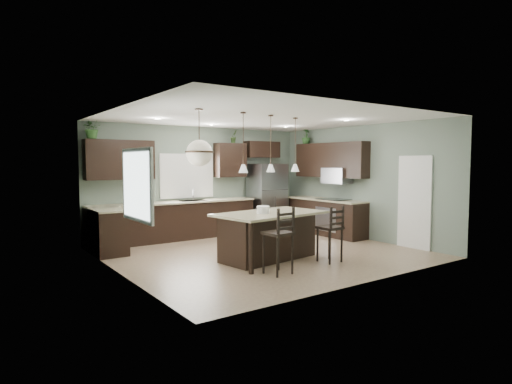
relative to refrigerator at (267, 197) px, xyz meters
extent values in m
plane|color=#9E8466|center=(-1.80, -2.28, -0.93)|extent=(6.00, 6.00, 0.00)
cube|color=white|center=(1.17, -3.83, 0.09)|extent=(0.04, 0.82, 2.04)
cube|color=white|center=(-2.20, 0.45, 0.62)|extent=(1.35, 0.02, 1.00)
cube|color=white|center=(-4.79, -3.08, 0.62)|extent=(0.02, 1.10, 1.00)
cube|color=black|center=(-4.50, -0.58, -0.48)|extent=(0.60, 0.90, 0.90)
cube|color=beige|center=(-4.48, -0.58, -0.01)|extent=(0.66, 0.96, 0.04)
cube|color=black|center=(-2.65, 0.17, -0.48)|extent=(4.20, 0.60, 0.90)
cube|color=beige|center=(-2.65, 0.15, -0.01)|extent=(4.20, 0.66, 0.04)
cube|color=gray|center=(-2.20, 0.15, 0.01)|extent=(0.70, 0.45, 0.01)
cylinder|color=silver|center=(-2.20, 0.12, 0.16)|extent=(0.02, 0.02, 0.28)
cube|color=black|center=(-3.95, 0.30, 1.02)|extent=(1.55, 0.34, 0.90)
cube|color=black|center=(-1.00, 0.30, 1.02)|extent=(0.85, 0.34, 0.90)
cube|color=black|center=(0.05, 0.30, 1.32)|extent=(1.05, 0.34, 0.45)
cube|color=black|center=(0.90, -1.41, -0.48)|extent=(0.60, 2.35, 0.90)
cube|color=beige|center=(0.88, -1.41, -0.01)|extent=(0.66, 2.35, 0.04)
cube|color=black|center=(0.88, -1.68, 0.02)|extent=(0.58, 0.75, 0.02)
cube|color=gray|center=(0.59, -1.68, -0.48)|extent=(0.01, 0.72, 0.60)
cube|color=black|center=(1.03, -1.41, 1.02)|extent=(0.34, 2.35, 0.90)
cube|color=gray|center=(0.98, -1.68, 0.62)|extent=(0.40, 0.75, 0.40)
cube|color=gray|center=(0.00, 0.00, 0.00)|extent=(0.90, 0.74, 1.85)
cube|color=black|center=(-2.07, -2.89, -0.46)|extent=(2.27, 1.48, 0.92)
cylinder|color=silver|center=(-2.27, -2.91, 0.07)|extent=(0.24, 0.24, 0.14)
cube|color=black|center=(-2.62, -3.82, -0.35)|extent=(0.46, 0.46, 1.15)
cube|color=black|center=(-1.27, -3.69, -0.39)|extent=(0.41, 0.41, 1.08)
imported|color=#2F5A27|center=(-4.55, 0.27, 1.71)|extent=(0.54, 0.51, 0.47)
imported|color=#2F481F|center=(-0.91, 0.27, 1.65)|extent=(0.23, 0.20, 0.36)
imported|color=#284F22|center=(1.00, -0.48, 1.69)|extent=(0.30, 0.30, 0.43)
plane|color=slate|center=(-1.80, 0.47, 0.48)|extent=(6.00, 0.00, 6.00)
plane|color=slate|center=(-1.80, -5.03, 0.48)|extent=(6.00, 0.00, 6.00)
plane|color=slate|center=(-4.80, -2.28, 0.48)|extent=(0.00, 5.50, 5.50)
plane|color=slate|center=(1.20, -2.28, 0.48)|extent=(0.00, 5.50, 5.50)
plane|color=white|center=(-1.80, -2.28, 1.87)|extent=(6.00, 6.00, 0.00)
camera|label=1|loc=(-7.05, -9.42, 0.97)|focal=30.00mm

